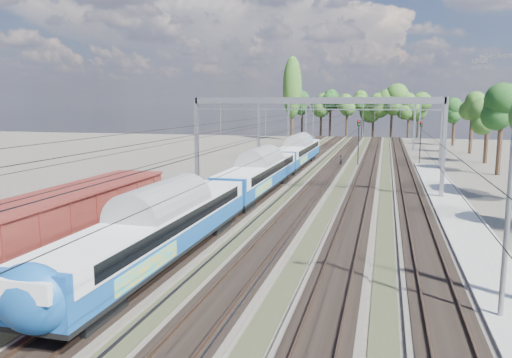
% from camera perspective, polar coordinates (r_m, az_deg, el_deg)
% --- Properties ---
extents(ground, '(220.00, 220.00, 0.00)m').
position_cam_1_polar(ground, '(19.35, -7.04, -17.40)').
color(ground, '#47423A').
rests_on(ground, ground).
extents(track_bed, '(21.00, 130.00, 0.34)m').
position_cam_1_polar(track_bed, '(62.04, 8.38, 0.83)').
color(track_bed, '#47423A').
rests_on(track_bed, ground).
extents(platform, '(3.00, 70.00, 0.30)m').
position_cam_1_polar(platform, '(37.48, 22.64, -4.85)').
color(platform, gray).
rests_on(platform, ground).
extents(catenary, '(25.65, 130.00, 9.00)m').
position_cam_1_polar(catenary, '(69.12, 9.47, 6.85)').
color(catenary, gray).
rests_on(catenary, ground).
extents(tree_belt, '(39.62, 100.60, 12.12)m').
position_cam_1_polar(tree_belt, '(108.95, 14.16, 8.39)').
color(tree_belt, black).
rests_on(tree_belt, ground).
extents(poplar, '(4.40, 4.40, 19.04)m').
position_cam_1_polar(poplar, '(116.09, 4.17, 10.36)').
color(poplar, black).
rests_on(poplar, ground).
extents(emu_train, '(2.96, 62.64, 4.33)m').
position_cam_1_polar(emu_train, '(45.36, 0.36, 1.17)').
color(emu_train, black).
rests_on(emu_train, ground).
extents(freight_boxcar, '(3.14, 15.18, 3.91)m').
position_cam_1_polar(freight_boxcar, '(27.57, -20.24, -4.64)').
color(freight_boxcar, black).
rests_on(freight_boxcar, ground).
extents(worker, '(0.53, 0.65, 1.55)m').
position_cam_1_polar(worker, '(68.35, 9.71, 2.09)').
color(worker, black).
rests_on(worker, ground).
extents(signal_near, '(0.44, 0.41, 6.17)m').
position_cam_1_polar(signal_near, '(69.06, 11.64, 4.71)').
color(signal_near, black).
rests_on(signal_near, ground).
extents(signal_far, '(0.42, 0.39, 5.87)m').
position_cam_1_polar(signal_far, '(74.15, 18.30, 4.57)').
color(signal_far, black).
rests_on(signal_far, ground).
extents(lamp_post, '(1.73, 0.39, 10.39)m').
position_cam_1_polar(lamp_post, '(20.89, 26.84, -0.02)').
color(lamp_post, gray).
rests_on(lamp_post, ground).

